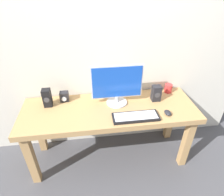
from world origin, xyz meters
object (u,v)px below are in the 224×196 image
at_px(keyboard_primary, 136,117).
at_px(coffee_mug, 168,88).
at_px(speaker_right, 156,93).
at_px(monitor, 117,85).
at_px(mouse, 168,113).
at_px(desk, 109,116).
at_px(speaker_left, 47,98).
at_px(audio_controller, 64,97).

height_order(keyboard_primary, coffee_mug, coffee_mug).
bearing_deg(speaker_right, monitor, 178.64).
height_order(mouse, speaker_right, speaker_right).
bearing_deg(keyboard_primary, desk, 139.85).
relative_size(monitor, coffee_mug, 5.33).
relative_size(speaker_left, audio_controller, 1.81).
relative_size(mouse, coffee_mug, 0.92).
bearing_deg(speaker_right, audio_controller, 173.04).
bearing_deg(speaker_right, speaker_left, 177.53).
distance_m(keyboard_primary, speaker_right, 0.40).
bearing_deg(mouse, monitor, 143.46).
xyz_separation_m(desk, speaker_left, (-0.62, 0.13, 0.19)).
distance_m(speaker_left, coffee_mug, 1.33).
xyz_separation_m(monitor, speaker_right, (0.42, -0.01, -0.13)).
relative_size(monitor, speaker_right, 3.02).
height_order(keyboard_primary, mouse, mouse).
height_order(speaker_right, coffee_mug, speaker_right).
bearing_deg(audio_controller, coffee_mug, 1.13).
bearing_deg(monitor, speaker_left, 176.87).
height_order(monitor, audio_controller, monitor).
bearing_deg(mouse, audio_controller, 153.23).
relative_size(speaker_right, audio_controller, 1.62).
bearing_deg(speaker_left, mouse, -14.74).
height_order(speaker_right, speaker_left, speaker_left).
distance_m(monitor, keyboard_primary, 0.37).
relative_size(mouse, speaker_left, 0.47).
height_order(keyboard_primary, speaker_right, speaker_right).
bearing_deg(speaker_left, audio_controller, 23.54).
bearing_deg(desk, mouse, -18.07).
bearing_deg(coffee_mug, speaker_right, -144.34).
bearing_deg(keyboard_primary, monitor, 116.20).
bearing_deg(mouse, keyboard_primary, 175.93).
height_order(mouse, speaker_left, speaker_left).
distance_m(desk, keyboard_primary, 0.32).
relative_size(monitor, mouse, 5.78).
height_order(keyboard_primary, speaker_left, speaker_left).
bearing_deg(mouse, desk, 155.67).
relative_size(monitor, audio_controller, 4.89).
bearing_deg(mouse, speaker_left, 158.99).
distance_m(keyboard_primary, mouse, 0.32).
bearing_deg(speaker_right, coffee_mug, 35.66).
bearing_deg(coffee_mug, mouse, -111.75).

